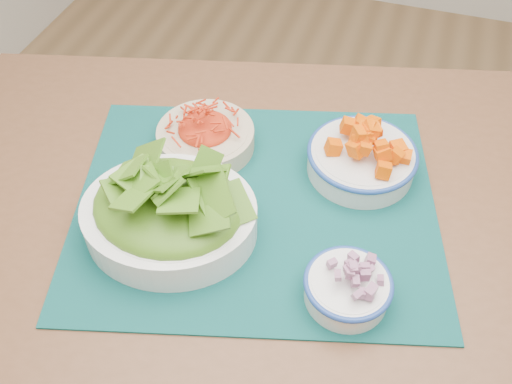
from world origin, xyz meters
TOP-DOWN VIEW (x-y plane):
  - table at (-0.23, -0.08)m, footprint 1.44×1.13m
  - placemat at (-0.27, -0.08)m, footprint 0.71×0.63m
  - carrot_bowl at (-0.40, 0.03)m, footprint 0.23×0.23m
  - squash_bowl at (-0.12, 0.06)m, footprint 0.25×0.25m
  - lettuce_bowl at (-0.38, -0.17)m, footprint 0.32×0.28m
  - onion_bowl at (-0.09, -0.21)m, footprint 0.15×0.15m

SIDE VIEW (x-z plane):
  - table at x=-0.23m, z-range 0.28..1.03m
  - placemat at x=-0.27m, z-range 0.75..0.75m
  - onion_bowl at x=-0.09m, z-range 0.75..0.82m
  - carrot_bowl at x=-0.40m, z-range 0.75..0.82m
  - squash_bowl at x=-0.12m, z-range 0.75..0.84m
  - lettuce_bowl at x=-0.38m, z-range 0.75..0.87m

